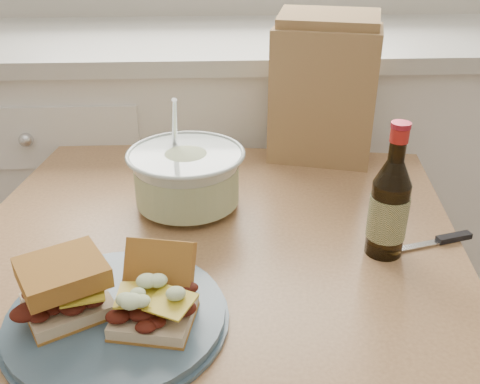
{
  "coord_description": "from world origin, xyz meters",
  "views": [
    {
      "loc": [
        -0.04,
        0.14,
        1.24
      ],
      "look_at": [
        0.01,
        0.97,
        0.81
      ],
      "focal_mm": 40.0,
      "sensor_mm": 36.0,
      "label": 1
    }
  ],
  "objects_px": {
    "coleslaw_bowl": "(187,180)",
    "beer_bottle": "(389,207)",
    "dining_table": "(212,293)",
    "paper_bag": "(323,94)",
    "plate": "(117,317)"
  },
  "relations": [
    {
      "from": "coleslaw_bowl",
      "to": "beer_bottle",
      "type": "relative_size",
      "value": 0.96
    },
    {
      "from": "dining_table",
      "to": "paper_bag",
      "type": "relative_size",
      "value": 3.3
    },
    {
      "from": "beer_bottle",
      "to": "paper_bag",
      "type": "xyz_separation_m",
      "value": [
        -0.03,
        0.42,
        0.06
      ]
    },
    {
      "from": "dining_table",
      "to": "plate",
      "type": "height_order",
      "value": "plate"
    },
    {
      "from": "paper_bag",
      "to": "plate",
      "type": "bearing_deg",
      "value": -108.65
    },
    {
      "from": "plate",
      "to": "paper_bag",
      "type": "xyz_separation_m",
      "value": [
        0.39,
        0.57,
        0.14
      ]
    },
    {
      "from": "coleslaw_bowl",
      "to": "paper_bag",
      "type": "xyz_separation_m",
      "value": [
        0.3,
        0.24,
        0.09
      ]
    },
    {
      "from": "dining_table",
      "to": "paper_bag",
      "type": "bearing_deg",
      "value": 63.61
    },
    {
      "from": "beer_bottle",
      "to": "paper_bag",
      "type": "height_order",
      "value": "paper_bag"
    },
    {
      "from": "dining_table",
      "to": "paper_bag",
      "type": "xyz_separation_m",
      "value": [
        0.26,
        0.38,
        0.26
      ]
    },
    {
      "from": "plate",
      "to": "beer_bottle",
      "type": "distance_m",
      "value": 0.46
    },
    {
      "from": "dining_table",
      "to": "coleslaw_bowl",
      "type": "xyz_separation_m",
      "value": [
        -0.04,
        0.14,
        0.16
      ]
    },
    {
      "from": "plate",
      "to": "beer_bottle",
      "type": "height_order",
      "value": "beer_bottle"
    },
    {
      "from": "plate",
      "to": "paper_bag",
      "type": "height_order",
      "value": "paper_bag"
    },
    {
      "from": "dining_table",
      "to": "coleslaw_bowl",
      "type": "distance_m",
      "value": 0.22
    }
  ]
}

